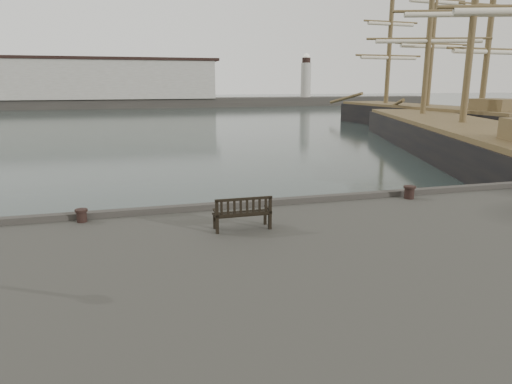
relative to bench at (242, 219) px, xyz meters
The scene contains 7 objects.
ground 3.19m from the bench, 64.92° to the left, with size 400.00×400.00×0.00m, color black.
breakwater 94.45m from the bench, 92.10° to the left, with size 140.00×9.50×12.20m.
bench is the anchor object (origin of this frame).
bollard_left 4.61m from the bench, 156.26° to the left, with size 0.35×0.35×0.37m, color black.
bollard_right 6.50m from the bench, 15.33° to the left, with size 0.41×0.41×0.43m, color black.
tall_ship_main 28.21m from the bench, 39.74° to the left, with size 18.53×36.63×27.17m.
tall_ship_far 47.24m from the bench, 48.87° to the left, with size 8.15×29.19×24.72m.
Camera 1 is at (-3.88, -13.72, 5.40)m, focal length 32.00 mm.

